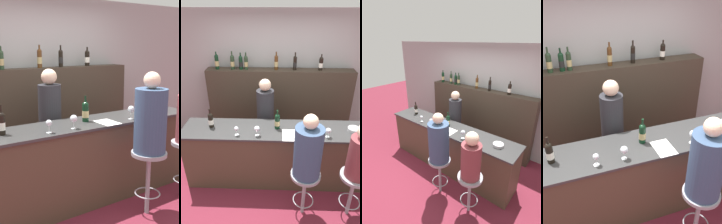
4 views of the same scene
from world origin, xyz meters
TOP-DOWN VIEW (x-y plane):
  - ground_plane at (0.00, 0.00)m, footprint 16.00×16.00m
  - wall_back at (0.00, 1.68)m, footprint 6.40×0.05m
  - bar_counter at (0.00, 0.28)m, footprint 2.97×0.60m
  - back_bar_cabinet at (0.00, 1.45)m, footprint 2.79×0.28m
  - wine_bottle_counter_0 at (-1.05, 0.31)m, footprint 0.08×0.08m
  - wine_bottle_counter_1 at (-0.04, 0.31)m, footprint 0.08×0.08m
  - wine_bottle_backbar_3 at (-0.64, 1.45)m, footprint 0.07×0.07m
  - wine_bottle_backbar_4 at (-0.08, 1.45)m, footprint 0.07×0.07m
  - wine_bottle_backbar_5 at (0.27, 1.45)m, footprint 0.07×0.07m
  - wine_bottle_backbar_6 at (0.74, 1.45)m, footprint 0.08×0.08m
  - wine_glass_0 at (-0.62, 0.10)m, footprint 0.06×0.06m
  - wine_glass_1 at (-0.32, 0.10)m, footprint 0.08×0.08m
  - wine_glass_2 at (0.50, 0.10)m, footprint 0.08×0.08m
  - wine_glass_3 at (0.69, 0.10)m, footprint 0.08×0.08m
  - metal_bowl at (1.11, 0.28)m, footprint 0.18×0.18m
  - tasting_menu at (0.15, 0.12)m, footprint 0.21×0.30m
  - bar_stool_left at (0.35, -0.38)m, footprint 0.39×0.39m
  - guest_seated_left at (0.35, -0.38)m, footprint 0.35×0.35m
  - bartender at (-0.25, 0.82)m, footprint 0.29×0.29m

SIDE VIEW (x-z plane):
  - ground_plane at x=0.00m, z-range 0.00..0.00m
  - bar_counter at x=0.00m, z-range 0.00..0.99m
  - bar_stool_left at x=0.35m, z-range 0.21..0.94m
  - bartender at x=-0.25m, z-range -0.05..1.54m
  - back_bar_cabinet at x=0.00m, z-range 0.00..1.55m
  - tasting_menu at x=0.15m, z-range 0.99..0.99m
  - metal_bowl at x=1.11m, z-range 0.99..1.04m
  - wine_glass_0 at x=-0.62m, z-range 1.02..1.16m
  - wine_glass_3 at x=0.69m, z-range 1.02..1.16m
  - wine_glass_1 at x=-0.32m, z-range 1.02..1.17m
  - wine_glass_2 at x=0.50m, z-range 1.02..1.19m
  - wine_bottle_counter_0 at x=-1.05m, z-range 0.95..1.26m
  - guest_seated_left at x=0.35m, z-range 0.67..1.55m
  - wine_bottle_counter_1 at x=-0.04m, z-range 0.95..1.26m
  - wall_back at x=0.00m, z-range 0.00..2.60m
  - wine_bottle_backbar_6 at x=0.74m, z-range 1.53..1.83m
  - wine_bottle_backbar_3 at x=-0.64m, z-range 1.53..1.84m
  - wine_bottle_backbar_5 at x=0.27m, z-range 1.52..1.85m
  - wine_bottle_backbar_4 at x=-0.08m, z-range 1.53..1.86m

